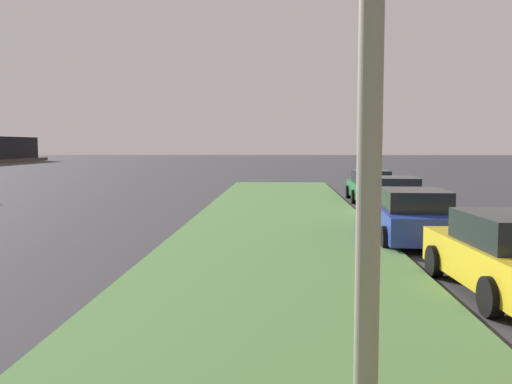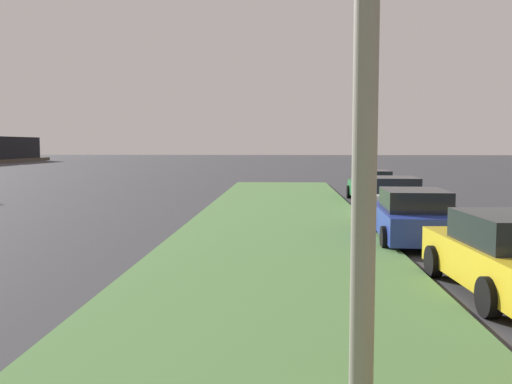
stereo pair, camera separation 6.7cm
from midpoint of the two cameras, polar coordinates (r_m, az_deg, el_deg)
The scene contains 5 objects.
grass_median at distance 9.00m, azimuth 1.60°, elevation -12.10°, with size 60.00×6.00×0.12m, color #517F42.
parked_car_yellow at distance 11.07m, azimuth 24.11°, elevation -5.83°, with size 4.39×2.20×1.47m.
parked_car_blue at distance 16.02m, azimuth 15.40°, elevation -2.42°, with size 4.37×2.16×1.47m.
parked_car_white at distance 21.98m, azimuth 13.59°, elevation -0.47°, with size 4.40×2.21×1.47m.
parked_car_green at distance 27.48m, azimuth 11.33°, elevation 0.60°, with size 4.33×2.09×1.47m.
Camera 1 is at (1.39, 7.58, 2.67)m, focal length 39.82 mm.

